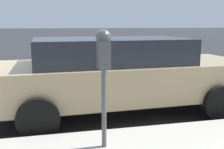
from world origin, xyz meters
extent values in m
plane|color=#2B2B2D|center=(0.00, 0.00, 0.00)|extent=(220.00, 220.00, 0.00)
cylinder|color=#4C5156|center=(-2.73, -0.45, 0.65)|extent=(0.06, 0.06, 1.02)
cube|color=#4C5156|center=(-2.73, -0.45, 1.33)|extent=(0.20, 0.14, 0.34)
sphere|color=#4C5156|center=(-2.73, -0.45, 1.53)|extent=(0.19, 0.19, 0.19)
cube|color=#B21919|center=(-2.63, -0.45, 1.29)|extent=(0.01, 0.11, 0.12)
cube|color=black|center=(-2.63, -0.45, 1.41)|extent=(0.01, 0.10, 0.08)
cube|color=tan|center=(-1.05, -1.11, 0.65)|extent=(1.92, 5.02, 0.65)
cube|color=#232833|center=(-1.06, -0.91, 1.20)|extent=(1.64, 2.83, 0.46)
cylinder|color=black|center=(-0.12, -2.62, 0.32)|extent=(0.24, 0.65, 0.64)
cylinder|color=black|center=(-1.87, -2.68, 0.32)|extent=(0.24, 0.65, 0.64)
cylinder|color=black|center=(-0.22, 0.45, 0.32)|extent=(0.24, 0.65, 0.64)
cylinder|color=black|center=(-1.98, 0.40, 0.32)|extent=(0.24, 0.65, 0.64)
camera|label=1|loc=(-5.81, 0.14, 1.69)|focal=42.00mm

